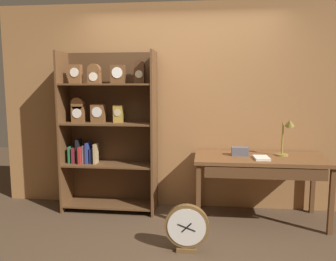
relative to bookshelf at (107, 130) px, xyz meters
name	(u,v)px	position (x,y,z in m)	size (l,w,h in m)	color
ground_plane	(172,256)	(0.93, -1.12, -1.03)	(10.00, 10.00, 0.00)	#4C3826
back_wood_panel	(183,107)	(0.93, 0.26, 0.27)	(4.80, 0.05, 2.60)	#9E6B3D
bookshelf	(107,130)	(0.00, 0.00, 0.00)	(1.16, 0.39, 1.98)	brown
workbench	(260,164)	(1.86, -0.19, -0.34)	(1.49, 0.72, 0.76)	brown
desk_lamp	(286,134)	(2.15, -0.11, -0.01)	(0.19, 0.19, 0.45)	olive
toolbox_small	(240,151)	(1.63, -0.12, -0.21)	(0.19, 0.10, 0.10)	#595960
open_repair_manual	(261,158)	(1.85, -0.29, -0.25)	(0.16, 0.22, 0.03)	silver
round_clock_large	(187,228)	(1.06, -1.00, -0.79)	(0.42, 0.11, 0.46)	brown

